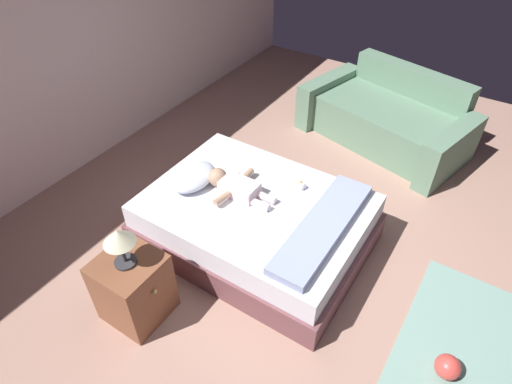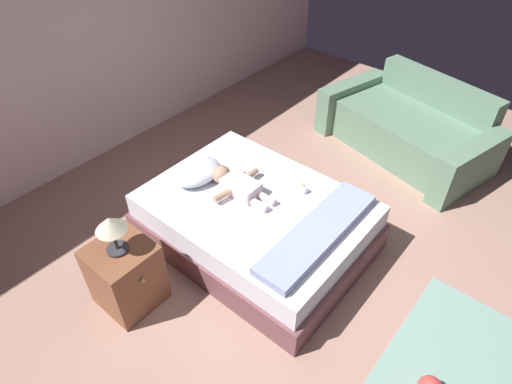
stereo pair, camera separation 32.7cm
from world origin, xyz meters
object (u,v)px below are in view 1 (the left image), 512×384
at_px(bed, 256,222).
at_px(toothbrush, 243,176).
at_px(pillow, 193,177).
at_px(toy_ball, 448,367).
at_px(baby, 235,186).
at_px(couch, 389,118).
at_px(baby_bottle, 300,184).
at_px(nightstand, 134,288).
at_px(lamp, 119,239).

distance_m(bed, toothbrush, 0.42).
bearing_deg(pillow, toy_ball, -95.94).
xyz_separation_m(bed, baby, (0.00, 0.21, 0.31)).
distance_m(pillow, couch, 2.52).
relative_size(couch, baby_bottle, 19.36).
bearing_deg(bed, toothbrush, 52.53).
relative_size(pillow, nightstand, 0.81).
distance_m(bed, baby_bottle, 0.50).
relative_size(toothbrush, lamp, 0.53).
xyz_separation_m(pillow, baby_bottle, (0.45, -0.80, -0.04)).
height_order(bed, couch, couch).
bearing_deg(nightstand, couch, -12.63).
height_order(bed, toy_ball, bed).
distance_m(baby, toy_ball, 2.03).
distance_m(bed, pillow, 0.67).
bearing_deg(lamp, baby_bottle, -21.59).
height_order(bed, baby, baby).
height_order(pillow, nightstand, pillow).
xyz_separation_m(couch, nightstand, (-3.30, 0.74, 0.01)).
bearing_deg(nightstand, baby, -7.20).
height_order(baby, lamp, lamp).
bearing_deg(bed, baby, 89.07).
bearing_deg(baby_bottle, couch, -5.19).
relative_size(couch, nightstand, 3.57).
bearing_deg(toy_ball, couch, 27.97).
bearing_deg(toothbrush, nightstand, 176.28).
height_order(toothbrush, toy_ball, toothbrush).
bearing_deg(nightstand, lamp, 90.00).
height_order(couch, lamp, lamp).
height_order(bed, pillow, pillow).
xyz_separation_m(pillow, nightstand, (-1.00, -0.23, -0.27)).
relative_size(pillow, lamp, 1.45).
relative_size(nightstand, toy_ball, 3.30).
distance_m(pillow, toothbrush, 0.44).
relative_size(bed, nightstand, 3.29).
relative_size(nightstand, lamp, 1.79).
relative_size(pillow, couch, 0.23).
xyz_separation_m(nightstand, toy_ball, (0.75, -2.09, -0.19)).
bearing_deg(pillow, toothbrush, -46.19).
relative_size(baby, nightstand, 1.11).
bearing_deg(pillow, couch, -22.83).
bearing_deg(baby, baby_bottle, -51.27).
distance_m(pillow, lamp, 1.05).
bearing_deg(pillow, lamp, -166.92).
bearing_deg(bed, pillow, 99.39).
bearing_deg(couch, toothbrush, 161.89).
height_order(baby, baby_bottle, baby).
height_order(toothbrush, baby_bottle, baby_bottle).
height_order(pillow, baby_bottle, pillow).
height_order(pillow, toothbrush, pillow).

